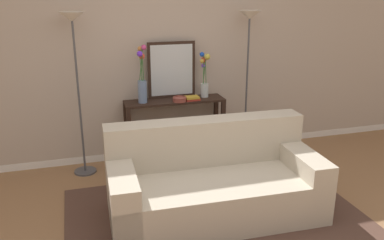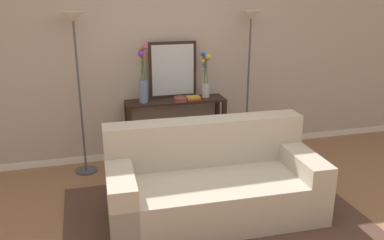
{
  "view_description": "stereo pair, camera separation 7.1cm",
  "coord_description": "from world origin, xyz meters",
  "views": [
    {
      "loc": [
        -1.07,
        -2.77,
        2.12
      ],
      "look_at": [
        0.1,
        1.21,
        0.76
      ],
      "focal_mm": 38.03,
      "sensor_mm": 36.0,
      "label": 1
    },
    {
      "loc": [
        -1.01,
        -2.79,
        2.12
      ],
      "look_at": [
        0.1,
        1.21,
        0.76
      ],
      "focal_mm": 38.03,
      "sensor_mm": 36.0,
      "label": 2
    }
  ],
  "objects": [
    {
      "name": "fruit_bowl",
      "position": [
        0.13,
        1.83,
        0.83
      ],
      "size": [
        0.17,
        0.17,
        0.06
      ],
      "color": "brown",
      "rests_on": "console_table"
    },
    {
      "name": "vase_short_flowers",
      "position": [
        0.48,
        1.96,
        1.06
      ],
      "size": [
        0.12,
        0.13,
        0.57
      ],
      "color": "silver",
      "rests_on": "console_table"
    },
    {
      "name": "book_stack",
      "position": [
        0.29,
        1.85,
        0.83
      ],
      "size": [
        0.18,
        0.14,
        0.05
      ],
      "color": "#BC3328",
      "rests_on": "console_table"
    },
    {
      "name": "couch",
      "position": [
        0.13,
        0.57,
        0.31
      ],
      "size": [
        2.03,
        1.0,
        0.88
      ],
      "color": "#BCB29E",
      "rests_on": "ground"
    },
    {
      "name": "area_rug",
      "position": [
        0.12,
        0.41,
        0.01
      ],
      "size": [
        2.82,
        2.04,
        0.01
      ],
      "color": "#51382D",
      "rests_on": "ground"
    },
    {
      "name": "console_table",
      "position": [
        0.09,
        1.92,
        0.54
      ],
      "size": [
        1.24,
        0.32,
        0.8
      ],
      "color": "black",
      "rests_on": "ground"
    },
    {
      "name": "wall_mirror",
      "position": [
        0.09,
        2.05,
        1.15
      ],
      "size": [
        0.6,
        0.02,
        0.7
      ],
      "color": "black",
      "rests_on": "console_table"
    },
    {
      "name": "back_wall",
      "position": [
        0.0,
        2.21,
        1.53
      ],
      "size": [
        12.0,
        0.15,
        3.06
      ],
      "color": "white",
      "rests_on": "ground"
    },
    {
      "name": "floor_lamp_left",
      "position": [
        -1.05,
        1.87,
        1.47
      ],
      "size": [
        0.28,
        0.28,
        1.87
      ],
      "color": "#4C4C51",
      "rests_on": "ground"
    },
    {
      "name": "floor_lamp_right",
      "position": [
        1.02,
        1.87,
        1.46
      ],
      "size": [
        0.28,
        0.28,
        1.86
      ],
      "color": "#4C4C51",
      "rests_on": "ground"
    },
    {
      "name": "book_row_under_console",
      "position": [
        -0.25,
        1.92,
        0.05
      ],
      "size": [
        0.35,
        0.18,
        0.12
      ],
      "color": "slate",
      "rests_on": "ground"
    },
    {
      "name": "vase_tall_flowers",
      "position": [
        -0.31,
        1.91,
        1.06
      ],
      "size": [
        0.12,
        0.13,
        0.69
      ],
      "color": "#6B84AD",
      "rests_on": "console_table"
    }
  ]
}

